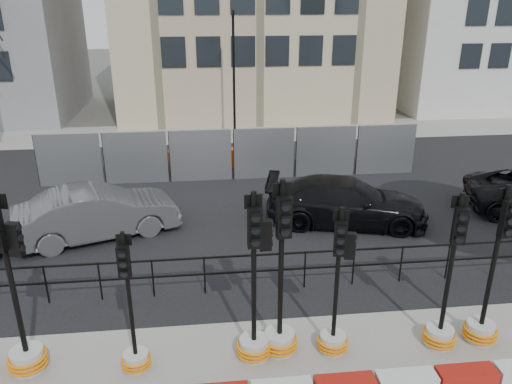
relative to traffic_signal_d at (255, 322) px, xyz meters
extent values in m
plane|color=#51514C|center=(0.27, 1.14, -0.84)|extent=(120.00, 120.00, 0.00)
cube|color=black|center=(0.27, 8.14, -0.82)|extent=(40.00, 14.00, 0.03)
cube|color=gray|center=(0.27, 17.14, -0.83)|extent=(40.00, 4.00, 0.02)
cylinder|color=black|center=(-4.53, 2.34, -0.34)|extent=(0.04, 0.04, 1.00)
cylinder|color=black|center=(-3.33, 2.34, -0.34)|extent=(0.04, 0.04, 1.00)
cylinder|color=black|center=(-2.13, 2.34, -0.34)|extent=(0.04, 0.04, 1.00)
cylinder|color=black|center=(-0.93, 2.34, -0.34)|extent=(0.04, 0.04, 1.00)
cylinder|color=black|center=(0.27, 2.34, -0.34)|extent=(0.04, 0.04, 1.00)
cylinder|color=black|center=(1.47, 2.34, -0.34)|extent=(0.04, 0.04, 1.00)
cylinder|color=black|center=(2.67, 2.34, -0.34)|extent=(0.04, 0.04, 1.00)
cylinder|color=black|center=(3.87, 2.34, -0.34)|extent=(0.04, 0.04, 1.00)
cylinder|color=black|center=(5.07, 2.34, -0.34)|extent=(0.04, 0.04, 1.00)
cylinder|color=black|center=(6.27, 2.34, -0.34)|extent=(0.04, 0.04, 1.00)
cube|color=black|center=(0.27, 2.34, 0.14)|extent=(18.00, 0.04, 0.04)
cube|color=black|center=(0.27, 2.34, -0.29)|extent=(18.00, 0.04, 0.04)
cube|color=#95979D|center=(-5.73, 10.14, 0.16)|extent=(2.30, 0.05, 2.00)
cylinder|color=black|center=(-6.88, 10.14, 0.16)|extent=(0.05, 0.05, 2.00)
cube|color=#95979D|center=(-3.33, 10.14, 0.16)|extent=(2.30, 0.05, 2.00)
cylinder|color=black|center=(-4.48, 10.14, 0.16)|extent=(0.05, 0.05, 2.00)
cube|color=#95979D|center=(-0.93, 10.14, 0.16)|extent=(2.30, 0.05, 2.00)
cylinder|color=black|center=(-2.08, 10.14, 0.16)|extent=(0.05, 0.05, 2.00)
cube|color=#95979D|center=(1.47, 10.14, 0.16)|extent=(2.30, 0.05, 2.00)
cylinder|color=black|center=(0.32, 10.14, 0.16)|extent=(0.05, 0.05, 2.00)
cube|color=#95979D|center=(3.87, 10.14, 0.16)|extent=(2.30, 0.05, 2.00)
cylinder|color=black|center=(2.72, 10.14, 0.16)|extent=(0.05, 0.05, 2.00)
cube|color=#95979D|center=(6.27, 10.14, 0.16)|extent=(2.30, 0.05, 2.00)
cylinder|color=black|center=(5.12, 10.14, 0.16)|extent=(0.05, 0.05, 2.00)
cube|color=orange|center=(-3.73, 11.64, -0.44)|extent=(1.00, 0.40, 0.80)
cube|color=orange|center=(-1.73, 11.64, -0.44)|extent=(1.00, 0.40, 0.80)
cube|color=orange|center=(0.27, 11.64, -0.44)|extent=(1.00, 0.40, 0.80)
cube|color=orange|center=(2.27, 11.64, -0.44)|extent=(1.00, 0.40, 0.80)
cylinder|color=black|center=(0.77, 16.14, 2.16)|extent=(0.12, 0.12, 6.00)
cube|color=black|center=(0.77, 15.89, 5.06)|extent=(0.12, 0.50, 0.12)
cube|color=red|center=(3.42, -1.66, -0.29)|extent=(1.00, 0.35, 0.50)
cylinder|color=silver|center=(-4.32, 0.14, -0.62)|extent=(0.60, 0.60, 0.45)
torus|color=orange|center=(-4.32, 0.14, -0.70)|extent=(0.73, 0.73, 0.06)
torus|color=orange|center=(-4.32, 0.14, -0.62)|extent=(0.73, 0.73, 0.06)
torus|color=orange|center=(-4.32, 0.14, -0.53)|extent=(0.73, 0.73, 0.06)
cylinder|color=black|center=(-4.32, 0.14, 1.17)|extent=(0.10, 0.10, 3.35)
cube|color=black|center=(-4.10, 0.08, 1.95)|extent=(0.25, 0.19, 0.61)
cylinder|color=silver|center=(-2.28, -0.06, -0.66)|extent=(0.48, 0.48, 0.35)
torus|color=orange|center=(-2.28, -0.06, -0.73)|extent=(0.57, 0.57, 0.04)
torus|color=orange|center=(-2.28, -0.06, -0.66)|extent=(0.57, 0.57, 0.04)
torus|color=orange|center=(-2.28, -0.06, -0.59)|extent=(0.57, 0.57, 0.04)
cylinder|color=black|center=(-2.28, -0.06, 0.75)|extent=(0.08, 0.08, 2.64)
cube|color=black|center=(-2.29, -0.16, 1.54)|extent=(0.22, 0.14, 0.62)
cylinder|color=black|center=(-2.29, -0.23, 1.34)|extent=(0.13, 0.05, 0.13)
cylinder|color=black|center=(-2.29, -0.23, 1.54)|extent=(0.13, 0.05, 0.13)
cylinder|color=black|center=(-2.29, -0.23, 1.73)|extent=(0.13, 0.05, 0.13)
cube|color=black|center=(-2.28, -0.01, 1.89)|extent=(0.27, 0.04, 0.21)
cylinder|color=silver|center=(-0.01, 0.01, -0.63)|extent=(0.58, 0.58, 0.43)
torus|color=orange|center=(-0.01, 0.01, -0.71)|extent=(0.69, 0.69, 0.05)
torus|color=orange|center=(-0.01, 0.01, -0.63)|extent=(0.69, 0.69, 0.05)
torus|color=orange|center=(-0.01, 0.01, -0.54)|extent=(0.69, 0.69, 0.05)
cylinder|color=black|center=(-0.01, 0.01, 1.08)|extent=(0.10, 0.10, 3.20)
cube|color=black|center=(-0.01, -0.11, 2.04)|extent=(0.26, 0.16, 0.75)
cylinder|color=black|center=(-0.01, -0.20, 1.81)|extent=(0.16, 0.06, 0.16)
cylinder|color=black|center=(-0.01, -0.20, 2.04)|extent=(0.16, 0.06, 0.16)
cylinder|color=black|center=(-0.01, -0.20, 2.27)|extent=(0.16, 0.06, 0.16)
cube|color=black|center=(-0.01, 0.08, 2.47)|extent=(0.32, 0.04, 0.26)
cube|color=black|center=(0.20, 0.02, 1.83)|extent=(0.22, 0.15, 0.59)
cylinder|color=silver|center=(0.51, 0.13, -0.62)|extent=(0.60, 0.60, 0.45)
torus|color=orange|center=(0.51, 0.13, -0.71)|extent=(0.72, 0.72, 0.06)
torus|color=orange|center=(0.51, 0.13, -0.62)|extent=(0.72, 0.72, 0.06)
torus|color=orange|center=(0.51, 0.13, -0.53)|extent=(0.72, 0.72, 0.06)
cylinder|color=black|center=(0.51, 0.13, 1.16)|extent=(0.10, 0.10, 3.34)
cube|color=black|center=(0.52, 0.00, 2.17)|extent=(0.28, 0.18, 0.78)
cylinder|color=black|center=(0.53, -0.09, 1.92)|extent=(0.17, 0.07, 0.17)
cylinder|color=black|center=(0.53, -0.09, 2.17)|extent=(0.17, 0.07, 0.17)
cylinder|color=black|center=(0.53, -0.09, 2.41)|extent=(0.17, 0.07, 0.17)
cube|color=black|center=(0.50, 0.20, 2.61)|extent=(0.34, 0.07, 0.27)
cylinder|color=silver|center=(1.57, 0.02, -0.65)|extent=(0.51, 0.51, 0.38)
torus|color=orange|center=(1.57, 0.02, -0.72)|extent=(0.62, 0.62, 0.05)
torus|color=orange|center=(1.57, 0.02, -0.65)|extent=(0.62, 0.62, 0.05)
torus|color=orange|center=(1.57, 0.02, -0.57)|extent=(0.62, 0.62, 0.05)
cylinder|color=black|center=(1.57, 0.02, 0.87)|extent=(0.09, 0.09, 2.85)
cube|color=black|center=(1.55, -0.09, 1.73)|extent=(0.25, 0.18, 0.67)
cylinder|color=black|center=(1.53, -0.16, 1.52)|extent=(0.15, 0.08, 0.14)
cylinder|color=black|center=(1.53, -0.16, 1.73)|extent=(0.15, 0.08, 0.14)
cylinder|color=black|center=(1.53, -0.16, 1.94)|extent=(0.15, 0.08, 0.14)
cube|color=black|center=(1.58, 0.08, 2.11)|extent=(0.29, 0.09, 0.23)
cube|color=black|center=(1.76, -0.02, 1.54)|extent=(0.21, 0.16, 0.52)
cylinder|color=silver|center=(3.77, -0.04, -0.64)|extent=(0.55, 0.55, 0.41)
torus|color=orange|center=(3.77, -0.04, -0.72)|extent=(0.66, 0.66, 0.05)
torus|color=orange|center=(3.77, -0.04, -0.64)|extent=(0.66, 0.66, 0.05)
torus|color=orange|center=(3.77, -0.04, -0.55)|extent=(0.66, 0.66, 0.05)
cylinder|color=black|center=(3.77, -0.04, 0.99)|extent=(0.09, 0.09, 3.05)
cube|color=black|center=(3.75, -0.16, 1.90)|extent=(0.27, 0.19, 0.71)
cylinder|color=black|center=(3.73, -0.24, 1.68)|extent=(0.16, 0.08, 0.15)
cylinder|color=black|center=(3.73, -0.24, 1.90)|extent=(0.16, 0.08, 0.15)
cylinder|color=black|center=(3.73, -0.24, 2.13)|extent=(0.16, 0.08, 0.15)
cube|color=black|center=(3.78, 0.02, 2.31)|extent=(0.30, 0.09, 0.24)
cylinder|color=silver|center=(4.67, 0.00, -0.63)|extent=(0.56, 0.56, 0.42)
torus|color=orange|center=(4.67, 0.00, -0.71)|extent=(0.68, 0.68, 0.05)
torus|color=orange|center=(4.67, 0.00, -0.63)|extent=(0.68, 0.68, 0.05)
torus|color=orange|center=(4.67, 0.00, -0.55)|extent=(0.68, 0.68, 0.05)
cylinder|color=black|center=(4.67, 0.00, 1.04)|extent=(0.09, 0.09, 3.13)
cube|color=black|center=(4.68, -0.12, 1.98)|extent=(0.27, 0.18, 0.73)
cylinder|color=black|center=(4.69, -0.20, 1.75)|extent=(0.16, 0.07, 0.16)
cylinder|color=black|center=(4.69, -0.20, 1.98)|extent=(0.16, 0.07, 0.16)
cube|color=black|center=(4.66, 0.06, 2.40)|extent=(0.31, 0.07, 0.25)
imported|color=#535258|center=(-3.97, 5.77, -0.08)|extent=(4.46, 5.60, 1.52)
imported|color=black|center=(3.48, 5.86, -0.12)|extent=(4.16, 5.80, 1.43)
camera|label=1|loc=(-0.86, -7.90, 5.84)|focal=35.00mm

